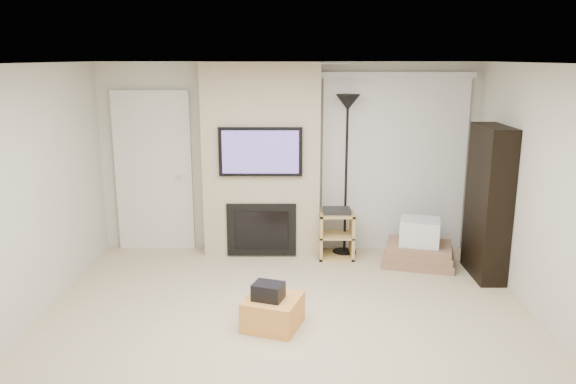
{
  "coord_description": "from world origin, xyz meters",
  "views": [
    {
      "loc": [
        0.03,
        -4.63,
        2.55
      ],
      "look_at": [
        0.0,
        1.2,
        1.15
      ],
      "focal_mm": 35.0,
      "sensor_mm": 36.0,
      "label": 1
    }
  ],
  "objects_px": {
    "bookshelf": "(488,203)",
    "ottoman": "(273,312)",
    "floor_lamp": "(347,130)",
    "box_stack": "(419,247)",
    "av_stand": "(336,232)"
  },
  "relations": [
    {
      "from": "bookshelf",
      "to": "ottoman",
      "type": "bearing_deg",
      "value": -151.53
    },
    {
      "from": "floor_lamp",
      "to": "bookshelf",
      "type": "distance_m",
      "value": 1.91
    },
    {
      "from": "box_stack",
      "to": "floor_lamp",
      "type": "bearing_deg",
      "value": 157.89
    },
    {
      "from": "ottoman",
      "to": "floor_lamp",
      "type": "distance_m",
      "value": 2.72
    },
    {
      "from": "ottoman",
      "to": "bookshelf",
      "type": "bearing_deg",
      "value": 28.47
    },
    {
      "from": "floor_lamp",
      "to": "box_stack",
      "type": "distance_m",
      "value": 1.73
    },
    {
      "from": "box_stack",
      "to": "bookshelf",
      "type": "xyz_separation_m",
      "value": [
        0.69,
        -0.37,
        0.68
      ]
    },
    {
      "from": "ottoman",
      "to": "bookshelf",
      "type": "height_order",
      "value": "bookshelf"
    },
    {
      "from": "box_stack",
      "to": "bookshelf",
      "type": "bearing_deg",
      "value": -28.35
    },
    {
      "from": "ottoman",
      "to": "av_stand",
      "type": "distance_m",
      "value": 2.11
    },
    {
      "from": "av_stand",
      "to": "box_stack",
      "type": "bearing_deg",
      "value": -13.08
    },
    {
      "from": "ottoman",
      "to": "av_stand",
      "type": "height_order",
      "value": "av_stand"
    },
    {
      "from": "box_stack",
      "to": "bookshelf",
      "type": "relative_size",
      "value": 0.56
    },
    {
      "from": "ottoman",
      "to": "box_stack",
      "type": "bearing_deg",
      "value": 43.79
    },
    {
      "from": "av_stand",
      "to": "bookshelf",
      "type": "distance_m",
      "value": 1.9
    }
  ]
}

